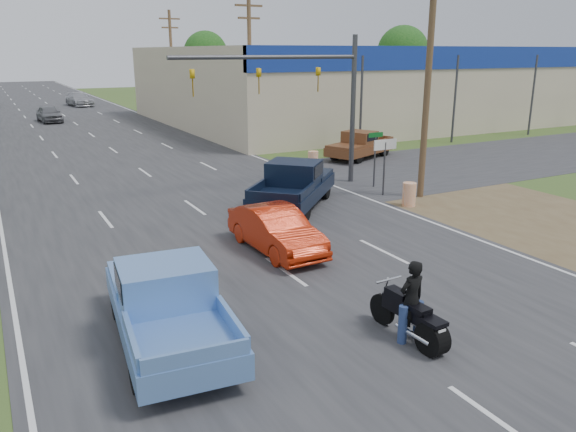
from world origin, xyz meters
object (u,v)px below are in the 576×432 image
motorcycle (412,320)px  blue_pickup (166,301)px  distant_car_grey (49,114)px  distant_car_silver (79,99)px  red_convertible (276,230)px  brown_pickup (359,145)px  rider (411,304)px  navy_pickup (294,184)px

motorcycle → blue_pickup: 5.47m
distant_car_grey → distant_car_silver: 16.10m
red_convertible → brown_pickup: bearing=44.2°
brown_pickup → distant_car_silver: size_ratio=0.98×
rider → distant_car_silver: 62.58m
blue_pickup → distant_car_silver: 60.33m
navy_pickup → motorcycle: bearing=-61.0°
blue_pickup → navy_pickup: navy_pickup is taller
navy_pickup → distant_car_silver: (-0.66, 51.35, -0.18)m
red_convertible → distant_car_silver: 55.94m
red_convertible → blue_pickup: blue_pickup is taller
navy_pickup → distant_car_grey: size_ratio=1.29×
blue_pickup → red_convertible: bearing=45.7°
blue_pickup → distant_car_grey: blue_pickup is taller
blue_pickup → distant_car_grey: 44.64m
rider → distant_car_silver: (2.58, 62.52, -0.12)m
blue_pickup → navy_pickup: bearing=52.8°
motorcycle → navy_pickup: navy_pickup is taller
distant_car_grey → navy_pickup: bearing=-86.1°
blue_pickup → brown_pickup: blue_pickup is taller
rider → navy_pickup: (3.24, 11.18, 0.06)m
brown_pickup → navy_pickup: bearing=108.6°
rider → distant_car_silver: size_ratio=0.33×
blue_pickup → brown_pickup: bearing=50.0°
rider → navy_pickup: navy_pickup is taller
red_convertible → distant_car_grey: size_ratio=0.99×
red_convertible → navy_pickup: bearing=53.4°
rider → brown_pickup: bearing=-124.7°
motorcycle → rider: size_ratio=1.33×
navy_pickup → distant_car_silver: size_ratio=1.04×
brown_pickup → distant_car_silver: brown_pickup is taller
rider → distant_car_grey: rider is taller
navy_pickup → distant_car_silver: 51.35m
red_convertible → motorcycle: (-0.05, -6.71, -0.17)m
red_convertible → brown_pickup: brown_pickup is taller
navy_pickup → brown_pickup: navy_pickup is taller
blue_pickup → rider: bearing=-23.3°
motorcycle → blue_pickup: blue_pickup is taller
navy_pickup → distant_car_silver: bearing=135.8°
red_convertible → brown_pickup: size_ratio=0.81×
brown_pickup → distant_car_grey: (-14.38, 28.34, -0.09)m
brown_pickup → distant_car_silver: 44.65m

